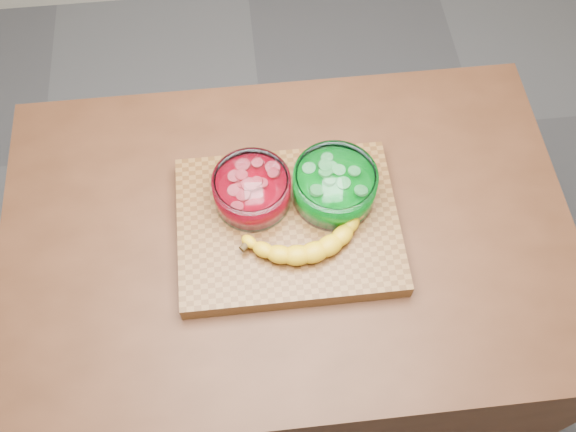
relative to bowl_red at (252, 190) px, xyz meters
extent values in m
plane|color=#5A5A5F|center=(0.07, -0.06, -0.98)|extent=(3.50, 3.50, 0.00)
cube|color=#482615|center=(0.07, -0.06, -0.53)|extent=(1.20, 0.80, 0.90)
cube|color=brown|center=(0.07, -0.06, -0.06)|extent=(0.45, 0.35, 0.04)
cylinder|color=white|center=(0.00, 0.00, 0.00)|extent=(0.16, 0.16, 0.07)
cylinder|color=#BE0417|center=(0.00, 0.00, -0.01)|extent=(0.14, 0.14, 0.04)
cylinder|color=#F14C5B|center=(0.00, 0.00, 0.02)|extent=(0.13, 0.13, 0.02)
cylinder|color=white|center=(0.17, -0.01, 0.00)|extent=(0.17, 0.17, 0.08)
cylinder|color=#009118|center=(0.17, -0.01, -0.01)|extent=(0.15, 0.15, 0.05)
cylinder|color=#6AE172|center=(0.17, -0.01, 0.02)|extent=(0.14, 0.14, 0.02)
camera|label=1|loc=(0.00, -0.68, 1.10)|focal=40.00mm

